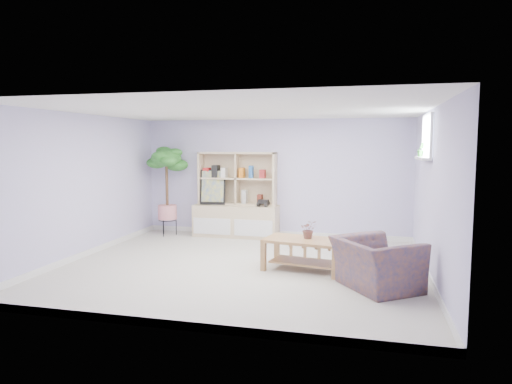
% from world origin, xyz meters
% --- Properties ---
extents(floor, '(5.50, 5.00, 0.01)m').
position_xyz_m(floor, '(0.00, 0.00, 0.00)').
color(floor, beige).
rests_on(floor, ground).
extents(ceiling, '(5.50, 5.00, 0.01)m').
position_xyz_m(ceiling, '(0.00, 0.00, 2.40)').
color(ceiling, white).
rests_on(ceiling, walls).
extents(walls, '(5.51, 5.01, 2.40)m').
position_xyz_m(walls, '(0.00, 0.00, 1.20)').
color(walls, silver).
rests_on(walls, floor).
extents(baseboard, '(5.50, 5.00, 0.10)m').
position_xyz_m(baseboard, '(0.00, 0.00, 0.05)').
color(baseboard, white).
rests_on(baseboard, floor).
extents(window, '(0.10, 0.98, 0.68)m').
position_xyz_m(window, '(2.73, 0.60, 2.00)').
color(window, white).
rests_on(window, walls).
extents(window_sill, '(0.14, 1.00, 0.04)m').
position_xyz_m(window_sill, '(2.67, 0.60, 1.68)').
color(window_sill, white).
rests_on(window_sill, walls).
extents(storage_unit, '(1.73, 0.58, 1.73)m').
position_xyz_m(storage_unit, '(-0.74, 2.24, 0.87)').
color(storage_unit, tan).
rests_on(storage_unit, floor).
extents(poster, '(0.53, 0.17, 0.72)m').
position_xyz_m(poster, '(-1.23, 2.21, 1.01)').
color(poster, yellow).
rests_on(poster, storage_unit).
extents(toy_truck, '(0.31, 0.23, 0.16)m').
position_xyz_m(toy_truck, '(-0.15, 2.17, 0.73)').
color(toy_truck, black).
rests_on(toy_truck, storage_unit).
extents(coffee_table, '(1.25, 0.83, 0.48)m').
position_xyz_m(coffee_table, '(0.97, 0.04, 0.24)').
color(coffee_table, '#A96F43').
rests_on(coffee_table, floor).
extents(table_plant, '(0.30, 0.27, 0.28)m').
position_xyz_m(table_plant, '(1.02, 0.09, 0.62)').
color(table_plant, '#186C27').
rests_on(table_plant, coffee_table).
extents(floor_tree, '(0.90, 0.90, 1.85)m').
position_xyz_m(floor_tree, '(-2.16, 2.01, 0.93)').
color(floor_tree, '#116213').
rests_on(floor_tree, floor).
extents(armchair, '(1.31, 1.34, 0.75)m').
position_xyz_m(armchair, '(2.01, -0.62, 0.38)').
color(armchair, navy).
rests_on(armchair, floor).
extents(sill_plant, '(0.14, 0.12, 0.23)m').
position_xyz_m(sill_plant, '(2.67, 0.85, 1.81)').
color(sill_plant, '#116213').
rests_on(sill_plant, window_sill).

